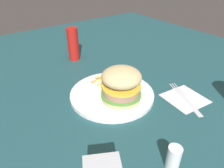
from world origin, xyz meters
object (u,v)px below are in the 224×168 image
Objects in this scene: napkin at (185,98)px; salt_shaker at (174,158)px; sandwich at (121,84)px; fries_pile at (108,81)px; plate at (112,94)px; fork at (185,97)px; ketchup_bottle at (73,44)px.

salt_shaker is at bearing 121.32° from napkin.
sandwich is 0.11m from fries_pile.
plate is 1.54× the size of fork.
fries_pile reaches higher than fork.
napkin is at bearing 155.73° from fork.
fries_pile is at bearing -12.92° from salt_shaker.
fries_pile is 0.81× the size of ketchup_bottle.
napkin is 2.00× the size of salt_shaker.
plate is 2.31× the size of napkin.
sandwich is 0.24m from salt_shaker.
salt_shaker reaches higher than plate.
sandwich is at bearing 59.17° from fork.
fries_pile is (0.10, -0.02, -0.04)m from sandwich.
sandwich is 0.20m from napkin.
sandwich reaches higher than napkin.
sandwich is 1.05× the size of napkin.
napkin is at bearing -121.29° from sandwich.
plate is 0.06m from fries_pile.
sandwich is 0.89× the size of ketchup_bottle.
sandwich reaches higher than plate.
plate is at bearing 50.36° from fork.
salt_shaker is at bearing 171.90° from ketchup_bottle.
fries_pile is at bearing 35.89° from napkin.
plate is 4.61× the size of salt_shaker.
napkin is 0.26m from salt_shaker.
plate is 0.22m from fork.
ketchup_bottle reaches higher than sandwich.
salt_shaker is at bearing 167.08° from fries_pile.
fork is 0.26m from salt_shaker.
napkin is 0.85× the size of ketchup_bottle.
salt_shaker is (-0.13, 0.22, 0.03)m from napkin.
fries_pile reaches higher than napkin.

